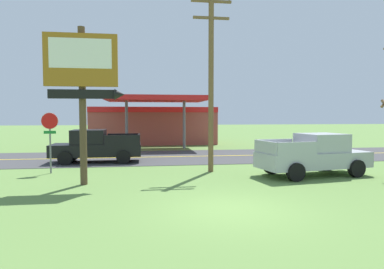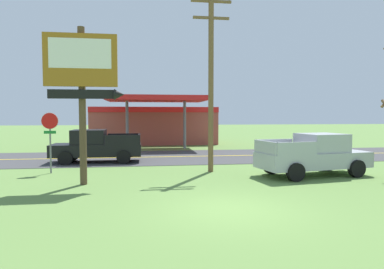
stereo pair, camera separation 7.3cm
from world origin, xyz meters
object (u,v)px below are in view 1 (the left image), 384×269
object	(u,v)px
utility_pole	(211,76)
pickup_silver_parked_on_lawn	(314,155)
stop_sign	(50,132)
pickup_black_on_road	(96,146)
motel_sign	(83,77)
gas_station	(154,124)

from	to	relation	value
utility_pole	pickup_silver_parked_on_lawn	world-z (taller)	utility_pole
stop_sign	utility_pole	xyz separation A→B (m)	(7.79, -0.63, 2.72)
stop_sign	pickup_black_on_road	size ratio (longest dim) A/B	0.57
utility_pole	pickup_silver_parked_on_lawn	distance (m)	6.19
utility_pole	pickup_silver_parked_on_lawn	bearing A→B (deg)	-21.04
stop_sign	pickup_black_on_road	xyz separation A→B (m)	(1.65, 3.59, -1.06)
motel_sign	utility_pole	bearing A→B (deg)	23.52
gas_station	pickup_silver_parked_on_lawn	distance (m)	20.56
stop_sign	pickup_black_on_road	distance (m)	4.10
motel_sign	pickup_black_on_road	size ratio (longest dim) A/B	1.22
motel_sign	pickup_black_on_road	bearing A→B (deg)	93.97
utility_pole	pickup_black_on_road	world-z (taller)	utility_pole
pickup_silver_parked_on_lawn	pickup_black_on_road	distance (m)	12.28
stop_sign	pickup_silver_parked_on_lawn	bearing A→B (deg)	-10.95
pickup_black_on_road	stop_sign	bearing A→B (deg)	-114.66
stop_sign	utility_pole	size ratio (longest dim) A/B	0.33
motel_sign	gas_station	xyz separation A→B (m)	(3.41, 20.08, -2.39)
pickup_silver_parked_on_lawn	pickup_black_on_road	size ratio (longest dim) A/B	1.05
pickup_silver_parked_on_lawn	pickup_black_on_road	xyz separation A→B (m)	(-10.72, 5.99, 0.00)
motel_sign	gas_station	distance (m)	20.51
stop_sign	pickup_silver_parked_on_lawn	distance (m)	12.64
stop_sign	gas_station	bearing A→B (deg)	71.96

